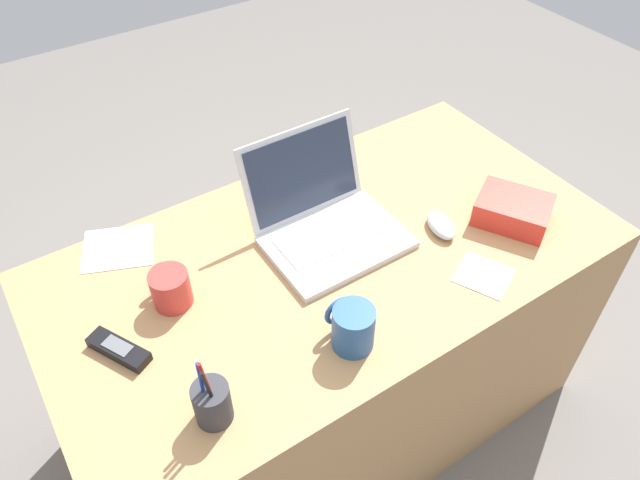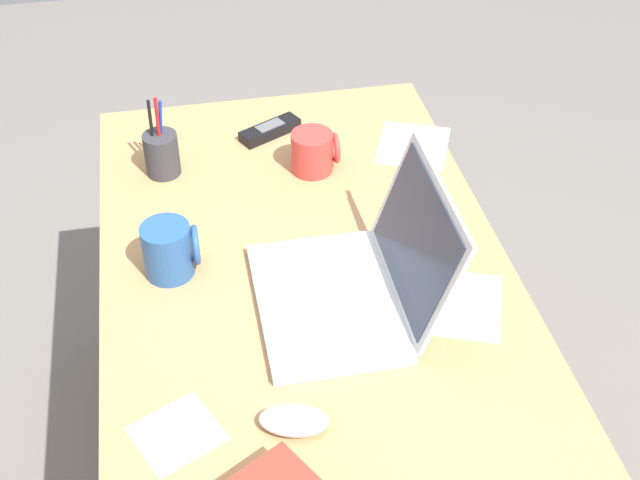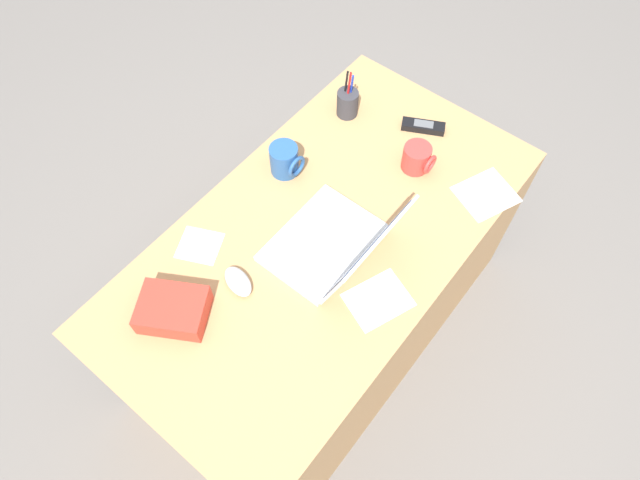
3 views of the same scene
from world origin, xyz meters
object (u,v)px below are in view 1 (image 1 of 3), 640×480
at_px(computer_mouse, 441,225).
at_px(cordless_phone, 119,350).
at_px(coffee_mug_tall, 170,288).
at_px(pen_holder, 212,403).
at_px(laptop, 325,219).
at_px(coffee_mug_white, 352,327).
at_px(snack_bag, 513,210).

relative_size(computer_mouse, cordless_phone, 0.73).
relative_size(coffee_mug_tall, pen_holder, 0.56).
bearing_deg(laptop, cordless_phone, -172.96).
bearing_deg(pen_holder, computer_mouse, 12.48).
bearing_deg(coffee_mug_white, computer_mouse, 22.13).
height_order(coffee_mug_tall, cordless_phone, coffee_mug_tall).
distance_m(coffee_mug_tall, cordless_phone, 0.17).
bearing_deg(snack_bag, coffee_mug_tall, 164.91).
relative_size(laptop, computer_mouse, 3.11).
height_order(laptop, coffee_mug_white, laptop).
bearing_deg(cordless_phone, snack_bag, -8.76).
bearing_deg(snack_bag, coffee_mug_white, -171.17).
relative_size(pen_holder, snack_bag, 0.98).
distance_m(coffee_mug_white, coffee_mug_tall, 0.41).
relative_size(laptop, cordless_phone, 2.27).
height_order(computer_mouse, coffee_mug_tall, coffee_mug_tall).
distance_m(computer_mouse, pen_holder, 0.73).
bearing_deg(coffee_mug_tall, pen_holder, -98.93).
bearing_deg(computer_mouse, coffee_mug_white, -142.06).
bearing_deg(coffee_mug_tall, computer_mouse, -13.21).
xyz_separation_m(coffee_mug_white, pen_holder, (-0.32, 0.00, -0.00)).
height_order(coffee_mug_tall, pen_holder, pen_holder).
height_order(laptop, snack_bag, laptop).
xyz_separation_m(coffee_mug_white, snack_bag, (0.57, 0.09, -0.02)).
xyz_separation_m(computer_mouse, coffee_mug_white, (-0.39, -0.16, 0.04)).
xyz_separation_m(laptop, computer_mouse, (0.25, -0.15, -0.03)).
bearing_deg(cordless_phone, coffee_mug_tall, 26.03).
bearing_deg(snack_bag, cordless_phone, 171.24).
bearing_deg(laptop, coffee_mug_tall, 179.39).
xyz_separation_m(pen_holder, snack_bag, (0.89, 0.09, -0.02)).
bearing_deg(snack_bag, pen_holder, -174.43).
height_order(coffee_mug_white, pen_holder, pen_holder).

